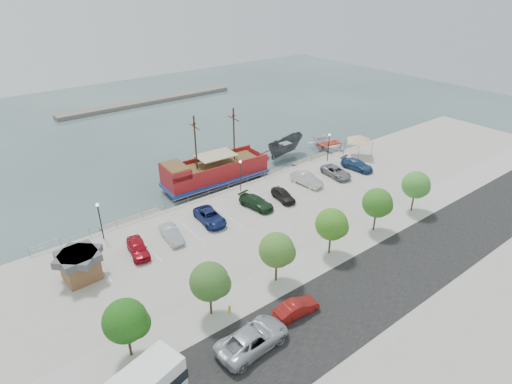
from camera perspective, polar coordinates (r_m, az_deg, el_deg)
ground at (r=51.24m, az=2.26°, el=-3.48°), size 160.00×160.00×0.00m
land_slab at (r=40.51m, az=22.35°, el=-14.91°), size 100.00×58.00×1.20m
street at (r=41.94m, az=16.69°, el=-11.07°), size 100.00×8.00×0.04m
sidewalk at (r=44.77m, az=10.57°, el=-7.52°), size 100.00×4.00×0.05m
seawall_railing at (r=55.94m, az=-2.83°, el=1.12°), size 50.00×0.06×1.00m
far_shore at (r=99.89m, az=-14.07°, el=11.64°), size 40.00×3.00×0.80m
pirate_ship at (r=59.36m, az=-4.43°, el=2.97°), size 17.05×5.57×10.66m
patrol_boat at (r=67.81m, az=3.91°, el=5.88°), size 7.76×3.81×2.88m
speedboat at (r=71.50m, az=9.76°, el=6.14°), size 6.99×8.57×1.56m
dock_west at (r=52.17m, az=-16.11°, el=-3.78°), size 7.26×2.18×0.41m
dock_mid at (r=62.63m, az=3.32°, el=2.76°), size 6.65×4.25×0.37m
dock_east at (r=66.81m, az=7.64°, el=4.21°), size 7.48×2.64×0.42m
shed at (r=42.70m, az=-22.43°, el=-8.96°), size 3.47×3.47×2.73m
canopy_tent at (r=66.35m, az=13.63°, el=7.40°), size 4.88×4.88×3.91m
street_van at (r=33.84m, az=-0.46°, el=-18.96°), size 6.16×3.17×1.66m
street_sedan at (r=36.58m, az=5.40°, el=-15.14°), size 4.08×1.73×1.31m
fire_hydrant at (r=36.82m, az=-3.55°, el=-15.29°), size 0.24×0.24×0.69m
lamp_post_left at (r=47.00m, az=-20.18°, el=-2.85°), size 0.36×0.36×4.28m
lamp_post_mid at (r=53.95m, az=-2.09°, el=2.93°), size 0.36×0.36×4.28m
lamp_post_right at (r=63.86m, az=9.69°, el=6.55°), size 0.36×0.36×4.28m
tree_a at (r=32.83m, az=-16.75°, el=-16.21°), size 3.30×3.20×5.00m
tree_b at (r=34.92m, az=-5.96°, el=-11.87°), size 3.30×3.20×5.00m
tree_c at (r=38.20m, az=3.00°, el=-7.82°), size 3.30×3.20×5.00m
tree_d at (r=42.39m, az=10.24°, el=-4.35°), size 3.30×3.20×5.00m
tree_e at (r=47.25m, az=16.03°, el=-1.50°), size 3.30×3.20×5.00m
tree_f at (r=52.60m, az=20.69°, el=0.81°), size 3.30×3.20×5.00m
parked_car_a at (r=44.58m, az=-15.47°, el=-7.20°), size 2.41×4.45×1.44m
parked_car_b at (r=46.09m, az=-11.20°, el=-5.48°), size 1.81×4.21×1.35m
parked_car_c at (r=48.45m, az=-6.16°, el=-3.29°), size 2.73×5.12×1.37m
parked_car_d at (r=51.09m, az=0.02°, el=-1.38°), size 2.69×4.94×1.36m
parked_car_e at (r=52.84m, az=3.64°, el=-0.40°), size 2.23×4.18×1.36m
parked_car_f at (r=56.96m, az=6.76°, el=1.73°), size 2.02×4.79×1.54m
parked_car_g at (r=59.91m, az=10.63°, el=2.66°), size 2.66×4.95×1.32m
parked_car_h at (r=62.65m, az=13.32°, el=3.56°), size 2.58×5.04×1.40m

